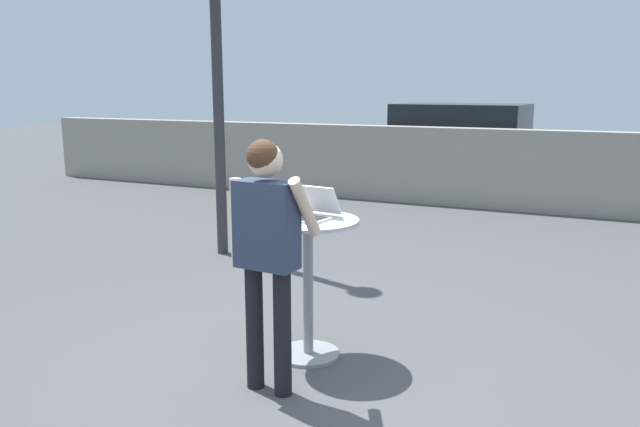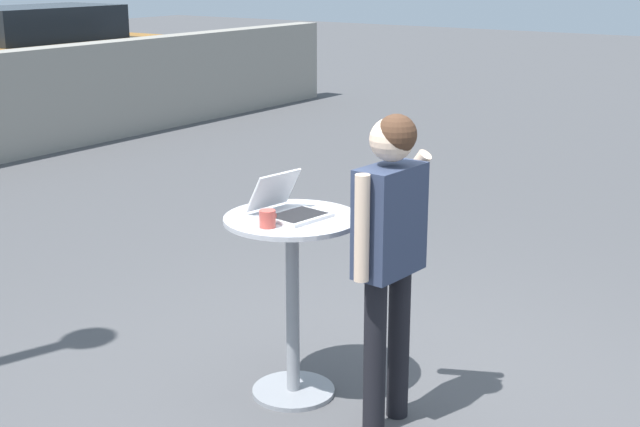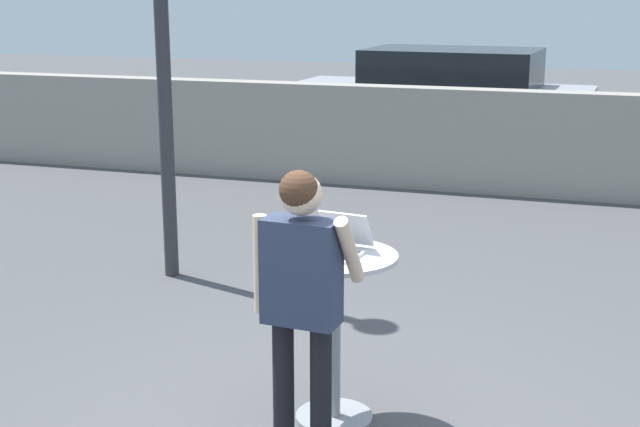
# 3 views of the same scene
# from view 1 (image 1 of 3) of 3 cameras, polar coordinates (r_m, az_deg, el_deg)

# --- Properties ---
(ground_plane) EXTENTS (50.00, 50.00, 0.00)m
(ground_plane) POSITION_cam_1_polar(r_m,az_deg,el_deg) (4.20, -3.01, -15.03)
(ground_plane) COLOR #4C4C4F
(pavement_kerb) EXTENTS (17.77, 0.35, 1.25)m
(pavement_kerb) POSITION_cam_1_polar(r_m,az_deg,el_deg) (10.22, 14.82, 4.03)
(pavement_kerb) COLOR gray
(pavement_kerb) RESTS_ON ground_plane
(cafe_table) EXTENTS (0.70, 0.70, 0.99)m
(cafe_table) POSITION_cam_1_polar(r_m,az_deg,el_deg) (4.32, -1.10, -4.85)
(cafe_table) COLOR gray
(cafe_table) RESTS_ON ground_plane
(laptop) EXTENTS (0.34, 0.39, 0.22)m
(laptop) POSITION_cam_1_polar(r_m,az_deg,el_deg) (4.25, -0.87, 0.17)
(laptop) COLOR silver
(laptop) RESTS_ON cafe_table
(coffee_mug) EXTENTS (0.11, 0.08, 0.09)m
(coffee_mug) POSITION_cam_1_polar(r_m,az_deg,el_deg) (4.32, -3.76, 0.27)
(coffee_mug) COLOR #C14C42
(coffee_mug) RESTS_ON cafe_table
(standing_person) EXTENTS (0.53, 0.33, 1.58)m
(standing_person) POSITION_cam_1_polar(r_m,az_deg,el_deg) (3.74, -4.91, -2.23)
(standing_person) COLOR black
(standing_person) RESTS_ON ground_plane
(parked_car_near_street) EXTENTS (4.51, 2.18, 1.57)m
(parked_car_near_street) POSITION_cam_1_polar(r_m,az_deg,el_deg) (12.67, 11.99, 6.37)
(parked_car_near_street) COLOR #9E9EA3
(parked_car_near_street) RESTS_ON ground_plane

